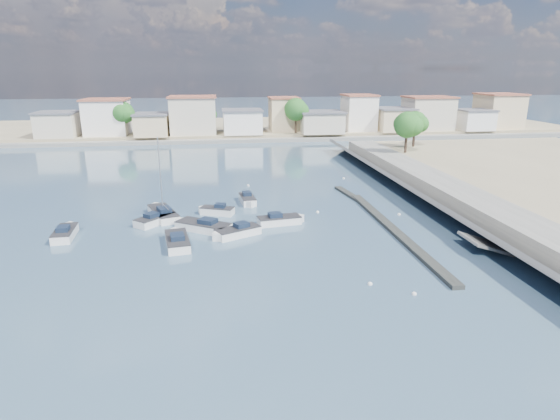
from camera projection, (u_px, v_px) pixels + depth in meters
name	position (u px, v px, depth m)	size (l,w,h in m)	color
ground	(282.00, 171.00, 74.14)	(400.00, 400.00, 0.00)	#304D61
seawall_walkway	(485.00, 210.00, 50.71)	(5.00, 90.00, 1.80)	slate
breakwater	(383.00, 222.00, 49.10)	(2.00, 31.02, 0.35)	black
far_shore_land	(254.00, 128.00, 123.23)	(160.00, 40.00, 1.40)	gray
far_shore_quay	(262.00, 140.00, 103.41)	(160.00, 2.50, 0.80)	slate
far_town	(305.00, 116.00, 109.11)	(113.01, 12.80, 8.35)	beige
shore_trees	(302.00, 114.00, 100.08)	(74.56, 38.32, 7.92)	#38281E
motorboat_a	(177.00, 241.00, 43.09)	(2.73, 5.68, 1.48)	silver
motorboat_b	(157.00, 220.00, 49.14)	(4.25, 4.45, 1.48)	silver
motorboat_c	(201.00, 226.00, 47.05)	(5.80, 4.85, 1.48)	silver
motorboat_d	(236.00, 233.00, 45.20)	(4.80, 3.60, 1.48)	silver
motorboat_e	(65.00, 233.00, 45.11)	(2.05, 4.94, 1.48)	silver
motorboat_f	(216.00, 211.00, 52.08)	(4.07, 2.72, 1.48)	silver
motorboat_g	(248.00, 200.00, 56.37)	(1.97, 4.64, 1.48)	silver
motorboat_h	(281.00, 220.00, 48.84)	(5.07, 2.41, 1.48)	silver
sailboat	(163.00, 213.00, 51.28)	(4.05, 6.63, 9.00)	silver
mooring_buoys	(339.00, 217.00, 51.20)	(16.02, 36.98, 0.36)	white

